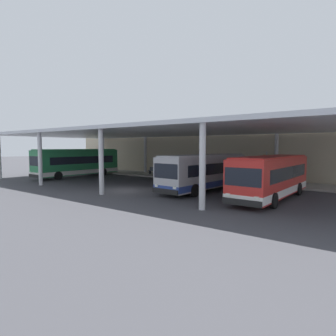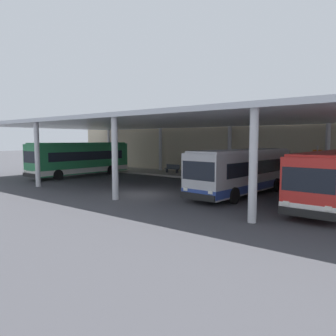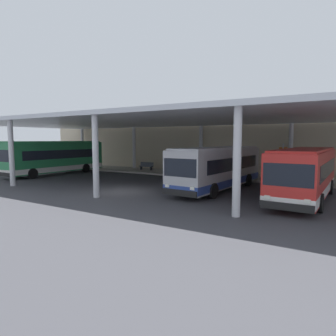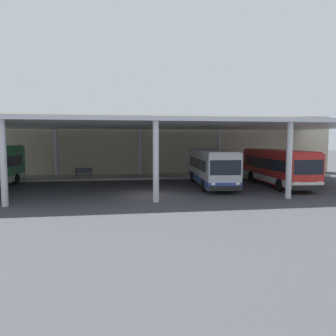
{
  "view_description": "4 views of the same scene",
  "coord_description": "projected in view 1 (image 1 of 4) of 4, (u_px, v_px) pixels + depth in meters",
  "views": [
    {
      "loc": [
        17.46,
        -17.15,
        3.82
      ],
      "look_at": [
        1.82,
        4.07,
        1.83
      ],
      "focal_mm": 29.57,
      "sensor_mm": 36.0,
      "label": 1
    },
    {
      "loc": [
        14.97,
        -16.29,
        3.83
      ],
      "look_at": [
        -1.62,
        5.14,
        1.43
      ],
      "focal_mm": 33.66,
      "sensor_mm": 36.0,
      "label": 2
    },
    {
      "loc": [
        13.63,
        -16.16,
        3.71
      ],
      "look_at": [
        1.96,
        3.22,
        1.53
      ],
      "focal_mm": 31.41,
      "sensor_mm": 36.0,
      "label": 3
    },
    {
      "loc": [
        -2.27,
        -22.84,
        4.0
      ],
      "look_at": [
        1.88,
        4.69,
        1.6
      ],
      "focal_mm": 33.95,
      "sensor_mm": 36.0,
      "label": 4
    }
  ],
  "objects": [
    {
      "name": "platform_kerb",
      "position": [
        193.0,
        178.0,
        33.81
      ],
      "size": [
        42.0,
        4.5,
        0.18
      ],
      "primitive_type": "cube",
      "color": "#A39E93",
      "rests_on": "ground"
    },
    {
      "name": "bus_second_bay",
      "position": [
        205.0,
        172.0,
        24.35
      ],
      "size": [
        3.34,
        10.69,
        3.17
      ],
      "color": "#B7B7BC",
      "rests_on": "ground"
    },
    {
      "name": "banner_sign",
      "position": [
        266.0,
        166.0,
        27.68
      ],
      "size": [
        0.7,
        0.12,
        3.2
      ],
      "color": "#B2B2B7",
      "rests_on": "platform_kerb"
    },
    {
      "name": "bus_middle_bay",
      "position": [
        271.0,
        177.0,
        20.38
      ],
      "size": [
        3.0,
        10.62,
        3.17
      ],
      "color": "red",
      "rests_on": "ground"
    },
    {
      "name": "bus_nearest_bay",
      "position": [
        78.0,
        163.0,
        35.59
      ],
      "size": [
        2.97,
        11.4,
        3.57
      ],
      "color": "#28844C",
      "rests_on": "ground"
    },
    {
      "name": "bench_waiting",
      "position": [
        154.0,
        170.0,
        37.48
      ],
      "size": [
        1.8,
        0.45,
        0.92
      ],
      "color": "#4C515B",
      "rests_on": "platform_kerb"
    },
    {
      "name": "ground_plane",
      "position": [
        124.0,
        190.0,
        24.38
      ],
      "size": [
        200.0,
        200.0,
        0.0
      ],
      "primitive_type": "plane",
      "color": "#3D3D42"
    },
    {
      "name": "canopy_shelter",
      "position": [
        162.0,
        133.0,
        28.4
      ],
      "size": [
        40.0,
        17.0,
        5.55
      ],
      "color": "silver",
      "rests_on": "ground"
    },
    {
      "name": "station_building_facade",
      "position": [
        206.0,
        149.0,
        36.16
      ],
      "size": [
        48.0,
        1.6,
        7.04
      ],
      "primitive_type": "cube",
      "color": "#C1B293",
      "rests_on": "ground"
    }
  ]
}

